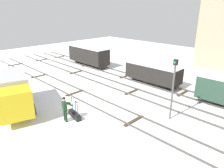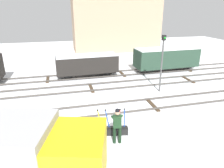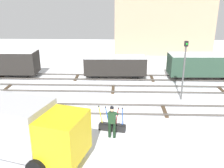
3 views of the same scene
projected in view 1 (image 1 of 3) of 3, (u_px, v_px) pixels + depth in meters
The scene contains 10 objects.
ground_plane at pixel (100, 105), 16.73m from camera, with size 60.00×60.00×0.00m, color white.
track_main_line at pixel (100, 104), 16.69m from camera, with size 44.00×1.94×0.18m.
track_siding_near at pixel (132, 91), 19.31m from camera, with size 44.00×1.94×0.18m.
track_siding_far at pixel (151, 83), 21.34m from camera, with size 44.00×1.94×0.18m.
switch_lever_frame at pixel (75, 114), 14.83m from camera, with size 1.58×0.63×1.45m.
rail_worker at pixel (65, 107), 14.06m from camera, with size 0.62×0.74×1.83m.
delivery_truck at pixel (12, 92), 15.20m from camera, with size 5.93×3.61×2.73m.
signal_post at pixel (173, 84), 13.82m from camera, with size 0.24×0.32×4.30m.
freight_car_far_end at pixel (89, 55), 27.74m from camera, with size 6.29×1.98×2.51m.
freight_car_back_track at pixel (153, 73), 20.89m from camera, with size 5.66×2.12×2.07m.
Camera 1 is at (11.41, -9.92, 7.42)m, focal length 33.18 mm.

